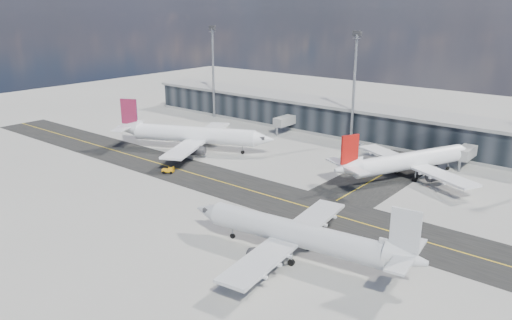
% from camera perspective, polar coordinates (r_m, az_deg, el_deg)
% --- Properties ---
extents(ground, '(300.00, 300.00, 0.00)m').
position_cam_1_polar(ground, '(97.05, -3.09, -3.86)').
color(ground, gray).
rests_on(ground, ground).
extents(taxiway_lanes, '(180.00, 63.00, 0.03)m').
position_cam_1_polar(taxiway_lanes, '(102.47, 2.58, -2.68)').
color(taxiway_lanes, black).
rests_on(taxiway_lanes, ground).
extents(terminal_concourse, '(152.00, 19.80, 8.80)m').
position_cam_1_polar(terminal_concourse, '(139.59, 12.26, 4.13)').
color(terminal_concourse, black).
rests_on(terminal_concourse, ground).
extents(floodlight_masts, '(102.50, 0.70, 28.90)m').
position_cam_1_polar(floodlight_masts, '(131.42, 11.15, 8.51)').
color(floodlight_masts, gray).
rests_on(floodlight_masts, ground).
extents(airliner_af, '(39.50, 34.06, 12.30)m').
position_cam_1_polar(airliner_af, '(125.36, -7.30, 2.88)').
color(airliner_af, white).
rests_on(airliner_af, ground).
extents(airliner_redtail, '(30.57, 35.45, 11.05)m').
position_cam_1_polar(airliner_redtail, '(109.33, 17.00, -0.14)').
color(airliner_redtail, white).
rests_on(airliner_redtail, ground).
extents(airliner_near, '(36.57, 31.27, 10.83)m').
position_cam_1_polar(airliner_near, '(72.42, 4.87, -8.50)').
color(airliner_near, '#B8BABD').
rests_on(airliner_near, ground).
extents(baggage_tug, '(2.81, 2.30, 1.60)m').
position_cam_1_polar(baggage_tug, '(109.87, -9.90, -1.09)').
color(baggage_tug, '#F9A40D').
rests_on(baggage_tug, ground).
extents(service_van, '(2.70, 5.29, 1.43)m').
position_cam_1_polar(service_van, '(129.43, 11.30, 1.61)').
color(service_van, white).
rests_on(service_van, ground).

